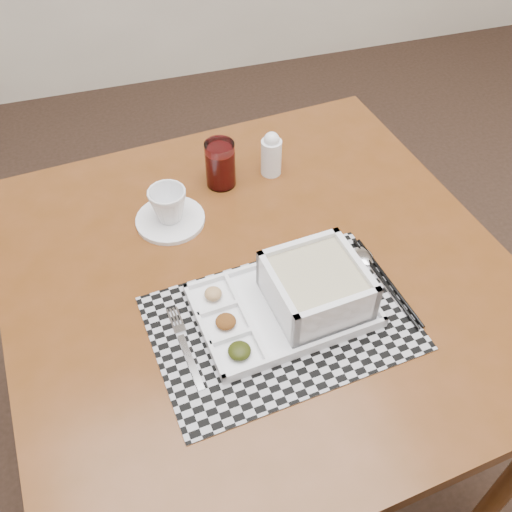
{
  "coord_description": "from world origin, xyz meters",
  "views": [
    {
      "loc": [
        -0.15,
        -0.31,
        1.6
      ],
      "look_at": [
        0.06,
        0.38,
        0.82
      ],
      "focal_mm": 40.0,
      "sensor_mm": 36.0,
      "label": 1
    }
  ],
  "objects_px": {
    "juice_glass": "(220,166)",
    "creamer_bottle": "(271,154)",
    "dining_table": "(260,295)",
    "cup": "(168,205)",
    "serving_tray": "(305,294)"
  },
  "relations": [
    {
      "from": "serving_tray",
      "to": "creamer_bottle",
      "type": "relative_size",
      "value": 3.04
    },
    {
      "from": "creamer_bottle",
      "to": "juice_glass",
      "type": "bearing_deg",
      "value": -178.02
    },
    {
      "from": "serving_tray",
      "to": "juice_glass",
      "type": "bearing_deg",
      "value": 98.22
    },
    {
      "from": "juice_glass",
      "to": "creamer_bottle",
      "type": "height_order",
      "value": "same"
    },
    {
      "from": "dining_table",
      "to": "creamer_bottle",
      "type": "xyz_separation_m",
      "value": [
        0.12,
        0.29,
        0.13
      ]
    },
    {
      "from": "dining_table",
      "to": "serving_tray",
      "type": "relative_size",
      "value": 3.18
    },
    {
      "from": "juice_glass",
      "to": "creamer_bottle",
      "type": "relative_size",
      "value": 0.99
    },
    {
      "from": "serving_tray",
      "to": "cup",
      "type": "relative_size",
      "value": 4.15
    },
    {
      "from": "dining_table",
      "to": "juice_glass",
      "type": "height_order",
      "value": "juice_glass"
    },
    {
      "from": "cup",
      "to": "juice_glass",
      "type": "xyz_separation_m",
      "value": [
        0.14,
        0.09,
        0.0
      ]
    },
    {
      "from": "dining_table",
      "to": "serving_tray",
      "type": "height_order",
      "value": "serving_tray"
    },
    {
      "from": "juice_glass",
      "to": "dining_table",
      "type": "bearing_deg",
      "value": -89.09
    },
    {
      "from": "dining_table",
      "to": "cup",
      "type": "bearing_deg",
      "value": 126.41
    },
    {
      "from": "cup",
      "to": "serving_tray",
      "type": "bearing_deg",
      "value": -33.58
    },
    {
      "from": "juice_glass",
      "to": "creamer_bottle",
      "type": "bearing_deg",
      "value": 1.98
    }
  ]
}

